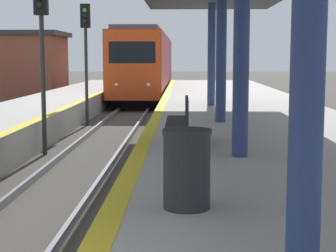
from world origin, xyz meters
The scene contains 5 objects.
train centered at (0.00, 34.37, 2.14)m, with size 2.78×21.41×4.20m.
signal_mid centered at (-1.31, 11.99, 3.23)m, with size 0.36×0.31×4.63m.
signal_far centered at (-1.28, 18.55, 3.23)m, with size 0.36×0.31×4.63m.
trash_bin centered at (2.50, 3.42, 1.35)m, with size 0.57×0.57×0.92m.
bench centered at (2.40, 8.28, 1.38)m, with size 0.44×1.84×0.92m.
Camera 1 is at (2.46, -2.92, 2.63)m, focal length 60.00 mm.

